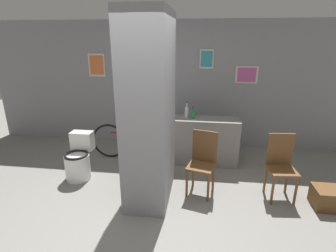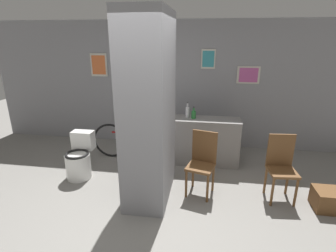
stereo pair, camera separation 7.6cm
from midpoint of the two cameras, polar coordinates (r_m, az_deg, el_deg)
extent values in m
plane|color=gray|center=(3.68, -5.02, -19.17)|extent=(14.00, 14.00, 0.00)
cube|color=gray|center=(5.58, 0.46, 8.87)|extent=(8.00, 0.06, 2.60)
cube|color=beige|center=(5.90, -15.60, 12.67)|extent=(0.36, 0.02, 0.48)
cube|color=#D86633|center=(5.89, -15.65, 12.65)|extent=(0.30, 0.01, 0.39)
cube|color=beige|center=(5.52, 16.34, 10.65)|extent=(0.44, 0.02, 0.34)
cube|color=#B24C8C|center=(5.50, 16.36, 10.63)|extent=(0.36, 0.01, 0.28)
cube|color=beige|center=(5.42, 8.01, 14.27)|extent=(0.28, 0.02, 0.38)
cube|color=teal|center=(5.41, 8.01, 14.26)|extent=(0.23, 0.01, 0.31)
cube|color=gray|center=(3.62, -4.59, 3.36)|extent=(0.58, 1.17, 2.60)
cylinder|color=black|center=(3.42, -10.51, 6.51)|extent=(0.03, 0.40, 0.40)
cylinder|color=red|center=(3.42, -10.75, 6.51)|extent=(0.01, 0.07, 0.07)
cube|color=gray|center=(4.91, 6.99, -3.21)|extent=(1.31, 0.44, 0.86)
cylinder|color=white|center=(4.67, -19.49, -8.42)|extent=(0.41, 0.41, 0.42)
torus|color=black|center=(4.57, -19.79, -5.93)|extent=(0.39, 0.39, 0.04)
cube|color=white|center=(4.73, -18.57, -3.03)|extent=(0.37, 0.20, 0.32)
cylinder|color=brown|center=(3.94, 3.55, -12.45)|extent=(0.04, 0.04, 0.43)
cylinder|color=brown|center=(3.87, 8.18, -13.28)|extent=(0.04, 0.04, 0.43)
cylinder|color=brown|center=(4.21, 4.99, -10.32)|extent=(0.04, 0.04, 0.43)
cylinder|color=brown|center=(4.14, 9.31, -11.05)|extent=(0.04, 0.04, 0.43)
cube|color=brown|center=(3.92, 6.63, -8.78)|extent=(0.46, 0.46, 0.04)
cube|color=brown|center=(3.96, 7.46, -4.35)|extent=(0.37, 0.12, 0.49)
cylinder|color=brown|center=(4.04, 21.28, -13.04)|extent=(0.04, 0.04, 0.43)
cylinder|color=brown|center=(4.15, 25.57, -12.72)|extent=(0.04, 0.04, 0.43)
cylinder|color=brown|center=(4.30, 19.92, -10.83)|extent=(0.04, 0.04, 0.43)
cylinder|color=brown|center=(4.41, 23.97, -10.61)|extent=(0.04, 0.04, 0.43)
cube|color=brown|center=(4.11, 23.10, -8.93)|extent=(0.41, 0.41, 0.04)
cube|color=brown|center=(4.15, 22.74, -4.64)|extent=(0.38, 0.07, 0.49)
torus|color=black|center=(5.24, -13.05, -3.18)|extent=(0.69, 0.04, 0.69)
torus|color=black|center=(4.97, -1.19, -3.89)|extent=(0.69, 0.04, 0.69)
cylinder|color=maroon|center=(5.01, -7.36, -1.66)|extent=(1.00, 0.04, 0.04)
cylinder|color=maroon|center=(5.09, -10.32, -1.51)|extent=(0.03, 0.03, 0.36)
cylinder|color=maroon|center=(4.91, -1.83, -1.94)|extent=(0.03, 0.03, 0.32)
cube|color=black|center=(5.02, -10.45, 0.61)|extent=(0.16, 0.06, 0.04)
cylinder|color=#262626|center=(4.86, -1.85, -0.15)|extent=(0.03, 0.42, 0.03)
cylinder|color=silver|center=(4.80, 3.61, 3.00)|extent=(0.07, 0.07, 0.19)
cylinder|color=silver|center=(4.76, 3.65, 4.55)|extent=(0.03, 0.03, 0.08)
sphere|color=#333333|center=(4.75, 3.66, 5.12)|extent=(0.03, 0.03, 0.03)
cylinder|color=#267233|center=(4.75, 4.97, 2.49)|extent=(0.08, 0.08, 0.14)
cylinder|color=#267233|center=(4.72, 5.00, 3.63)|extent=(0.03, 0.03, 0.06)
sphere|color=#333333|center=(4.71, 5.01, 4.10)|extent=(0.03, 0.03, 0.03)
cube|color=brown|center=(4.35, 30.80, -13.28)|extent=(0.35, 0.35, 0.28)
camera|label=1|loc=(0.04, -90.53, -0.18)|focal=28.00mm
camera|label=2|loc=(0.04, 89.47, 0.18)|focal=28.00mm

